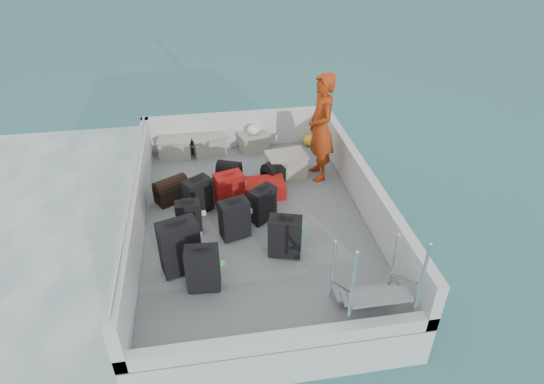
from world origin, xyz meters
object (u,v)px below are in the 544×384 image
Objects in this scene: suitcase_7 at (263,204)px; suitcase_5 at (229,191)px; suitcase_8 at (264,188)px; crate_1 at (209,145)px; crate_0 at (176,147)px; suitcase_1 at (189,218)px; crate_2 at (254,142)px; crate_3 at (286,165)px; passenger at (321,128)px; suitcase_3 at (203,269)px; suitcase_4 at (235,220)px; suitcase_0 at (180,247)px; suitcase_2 at (198,196)px; suitcase_6 at (285,237)px.

suitcase_5 is at bearing 101.87° from suitcase_7.
suitcase_8 is 1.14× the size of crate_1.
suitcase_7 is at bearing -59.63° from crate_0.
suitcase_1 is 1.06× the size of crate_2.
crate_3 is (0.44, -1.04, 0.04)m from crate_2.
crate_3 is at bearing -104.68° from passenger.
suitcase_7 is at bearing -115.78° from crate_3.
suitcase_7 is 1.10× the size of crate_2.
suitcase_3 reaches higher than crate_0.
suitcase_3 is 1.08× the size of crate_1.
suitcase_4 is 0.94× the size of crate_3.
crate_1 is at bearing 63.85° from suitcase_0.
crate_1 is (0.24, 1.90, -0.12)m from suitcase_2.
crate_0 is 1.49m from crate_2.
suitcase_2 reaches higher than suitcase_8.
suitcase_1 is 2.44m from crate_0.
suitcase_0 is at bearing 139.34° from suitcase_8.
crate_1 is (0.23, 3.58, -0.14)m from suitcase_3.
suitcase_3 is 1.09× the size of crate_0.
suitcase_0 is 3.25m from crate_1.
suitcase_3 is at bearing -140.53° from suitcase_6.
suitcase_0 is at bearing 130.42° from suitcase_3.
crate_3 reaches higher than crate_2.
suitcase_4 is (0.65, -0.19, 0.03)m from suitcase_1.
crate_0 is (-1.33, 2.27, -0.10)m from suitcase_7.
suitcase_4 reaches higher than crate_1.
suitcase_6 reaches higher than crate_3.
suitcase_6 is 0.91× the size of suitcase_8.
suitcase_6 reaches higher than suitcase_5.
suitcase_6 is at bearing -101.28° from crate_3.
crate_0 is 0.31× the size of passenger.
passenger is at bearing -24.82° from crate_0.
crate_3 reaches higher than suitcase_8.
suitcase_4 is at bearing 149.56° from suitcase_8.
suitcase_0 is 2.84m from crate_3.
suitcase_3 is 1.04× the size of suitcase_4.
suitcase_0 is 1.32× the size of crate_1.
passenger reaches higher than crate_0.
suitcase_2 is 1.92m from crate_1.
suitcase_5 is 1.96m from crate_2.
suitcase_4 is 1.09× the size of suitcase_7.
suitcase_3 is 1.05× the size of suitcase_5.
suitcase_3 is 1.24× the size of crate_2.
suitcase_2 is (0.27, 1.30, -0.09)m from suitcase_0.
suitcase_1 is 1.46m from suitcase_6.
suitcase_5 is at bearing 43.67° from suitcase_0.
suitcase_7 is 2.28m from crate_2.
passenger is (1.61, 1.46, 0.63)m from suitcase_4.
passenger is (1.03, 0.46, 0.80)m from suitcase_8.
passenger is (2.49, -1.15, 0.76)m from crate_0.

